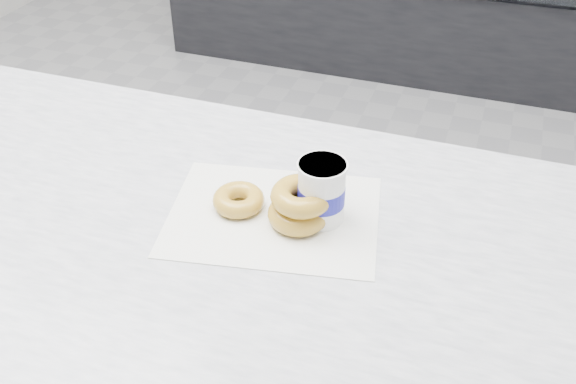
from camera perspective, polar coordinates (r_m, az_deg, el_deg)
name	(u,v)px	position (r m, az deg, el deg)	size (l,w,h in m)	color
ground	(258,318)	(2.10, -2.69, -11.16)	(5.00, 5.00, 0.00)	#959598
counter	(147,375)	(1.42, -12.43, -15.59)	(3.06, 0.76, 0.90)	#333335
wax_paper	(274,215)	(1.05, -1.30, -2.09)	(0.34, 0.26, 0.00)	silver
donut_single	(239,200)	(1.06, -4.42, -0.69)	(0.09, 0.09, 0.03)	gold
donut_stack	(300,205)	(1.01, 1.07, -1.15)	(0.14, 0.14, 0.07)	gold
coffee_cup	(321,191)	(1.01, 2.99, 0.05)	(0.10, 0.10, 0.11)	white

